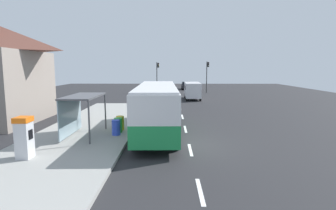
# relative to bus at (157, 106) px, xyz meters

# --- Properties ---
(ground_plane) EXTENTS (56.00, 92.00, 0.04)m
(ground_plane) POSITION_rel_bus_xyz_m (1.71, 11.20, -1.86)
(ground_plane) COLOR #262628
(sidewalk_platform) EXTENTS (6.20, 30.00, 0.18)m
(sidewalk_platform) POSITION_rel_bus_xyz_m (-4.69, -0.80, -1.75)
(sidewalk_platform) COLOR #999993
(sidewalk_platform) RESTS_ON ground
(lane_stripe_seg_0) EXTENTS (0.16, 2.20, 0.01)m
(lane_stripe_seg_0) POSITION_rel_bus_xyz_m (1.96, -8.80, -1.84)
(lane_stripe_seg_0) COLOR silver
(lane_stripe_seg_0) RESTS_ON ground
(lane_stripe_seg_1) EXTENTS (0.16, 2.20, 0.01)m
(lane_stripe_seg_1) POSITION_rel_bus_xyz_m (1.96, -3.80, -1.84)
(lane_stripe_seg_1) COLOR silver
(lane_stripe_seg_1) RESTS_ON ground
(lane_stripe_seg_2) EXTENTS (0.16, 2.20, 0.01)m
(lane_stripe_seg_2) POSITION_rel_bus_xyz_m (1.96, 1.20, -1.84)
(lane_stripe_seg_2) COLOR silver
(lane_stripe_seg_2) RESTS_ON ground
(lane_stripe_seg_3) EXTENTS (0.16, 2.20, 0.01)m
(lane_stripe_seg_3) POSITION_rel_bus_xyz_m (1.96, 6.20, -1.84)
(lane_stripe_seg_3) COLOR silver
(lane_stripe_seg_3) RESTS_ON ground
(lane_stripe_seg_4) EXTENTS (0.16, 2.20, 0.01)m
(lane_stripe_seg_4) POSITION_rel_bus_xyz_m (1.96, 11.20, -1.84)
(lane_stripe_seg_4) COLOR silver
(lane_stripe_seg_4) RESTS_ON ground
(lane_stripe_seg_5) EXTENTS (0.16, 2.20, 0.01)m
(lane_stripe_seg_5) POSITION_rel_bus_xyz_m (1.96, 16.20, -1.84)
(lane_stripe_seg_5) COLOR silver
(lane_stripe_seg_5) RESTS_ON ground
(lane_stripe_seg_6) EXTENTS (0.16, 2.20, 0.01)m
(lane_stripe_seg_6) POSITION_rel_bus_xyz_m (1.96, 21.20, -1.84)
(lane_stripe_seg_6) COLOR silver
(lane_stripe_seg_6) RESTS_ON ground
(lane_stripe_seg_7) EXTENTS (0.16, 2.20, 0.01)m
(lane_stripe_seg_7) POSITION_rel_bus_xyz_m (1.96, 26.20, -1.84)
(lane_stripe_seg_7) COLOR silver
(lane_stripe_seg_7) RESTS_ON ground
(bus) EXTENTS (2.77, 11.07, 3.21)m
(bus) POSITION_rel_bus_xyz_m (0.00, 0.00, 0.00)
(bus) COLOR #1E8C47
(bus) RESTS_ON ground
(white_van) EXTENTS (2.05, 5.21, 2.30)m
(white_van) POSITION_rel_bus_xyz_m (3.91, 19.92, -0.50)
(white_van) COLOR silver
(white_van) RESTS_ON ground
(sedan_near) EXTENTS (1.84, 4.40, 1.52)m
(sedan_near) POSITION_rel_bus_xyz_m (4.01, 37.58, -1.05)
(sedan_near) COLOR black
(sedan_near) RESTS_ON ground
(ticket_machine) EXTENTS (0.66, 0.76, 1.94)m
(ticket_machine) POSITION_rel_bus_xyz_m (-5.85, -5.72, -0.67)
(ticket_machine) COLOR silver
(ticket_machine) RESTS_ON sidewalk_platform
(recycling_bin_blue) EXTENTS (0.52, 0.52, 0.95)m
(recycling_bin_blue) POSITION_rel_bus_xyz_m (-2.49, -1.26, -1.19)
(recycling_bin_blue) COLOR blue
(recycling_bin_blue) RESTS_ON sidewalk_platform
(recycling_bin_green) EXTENTS (0.52, 0.52, 0.95)m
(recycling_bin_green) POSITION_rel_bus_xyz_m (-2.49, -0.56, -1.19)
(recycling_bin_green) COLOR green
(recycling_bin_green) RESTS_ON sidewalk_platform
(recycling_bin_yellow) EXTENTS (0.52, 0.52, 0.95)m
(recycling_bin_yellow) POSITION_rel_bus_xyz_m (-2.49, 0.14, -1.19)
(recycling_bin_yellow) COLOR yellow
(recycling_bin_yellow) RESTS_ON sidewalk_platform
(traffic_light_near_side) EXTENTS (0.49, 0.28, 5.37)m
(traffic_light_near_side) POSITION_rel_bus_xyz_m (7.21, 29.75, 1.70)
(traffic_light_near_side) COLOR #2D2D2D
(traffic_light_near_side) RESTS_ON ground
(traffic_light_far_side) EXTENTS (0.49, 0.28, 5.25)m
(traffic_light_far_side) POSITION_rel_bus_xyz_m (-1.39, 30.55, 1.63)
(traffic_light_far_side) COLOR #2D2D2D
(traffic_light_far_side) RESTS_ON ground
(bus_shelter) EXTENTS (1.80, 4.00, 2.50)m
(bus_shelter) POSITION_rel_bus_xyz_m (-4.70, -1.42, 0.25)
(bus_shelter) COLOR #4C4C51
(bus_shelter) RESTS_ON sidewalk_platform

